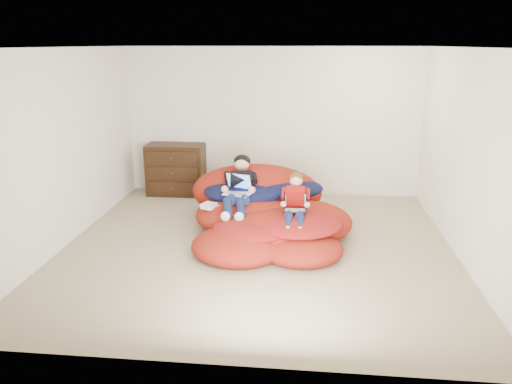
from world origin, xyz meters
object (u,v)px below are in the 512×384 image
object	(u,v)px
laptop_black	(295,205)
beanbag_pile	(267,215)
laptop_white	(238,188)
older_boy	(239,184)
younger_boy	(295,200)
dresser	(176,169)

from	to	relation	value
laptop_black	beanbag_pile	bearing A→B (deg)	138.81
beanbag_pile	laptop_white	size ratio (longest dim) A/B	5.69
older_boy	laptop_black	world-z (taller)	older_boy
laptop_black	younger_boy	bearing A→B (deg)	90.00
laptop_white	younger_boy	bearing A→B (deg)	-24.26
dresser	older_boy	distance (m)	2.09
laptop_white	dresser	bearing A→B (deg)	128.02
younger_boy	beanbag_pile	bearing A→B (deg)	141.41
younger_boy	older_boy	bearing A→B (deg)	149.87
older_boy	laptop_white	bearing A→B (deg)	-90.00
younger_boy	laptop_white	distance (m)	0.87
older_boy	laptop_black	distance (m)	0.94
dresser	beanbag_pile	world-z (taller)	dresser
beanbag_pile	younger_boy	distance (m)	0.60
laptop_black	older_boy	bearing A→B (deg)	148.26
dresser	laptop_black	world-z (taller)	dresser
beanbag_pile	younger_boy	world-z (taller)	younger_boy
older_boy	laptop_black	xyz separation A→B (m)	(0.80, -0.49, -0.12)
dresser	laptop_black	bearing A→B (deg)	-44.50
beanbag_pile	older_boy	world-z (taller)	older_boy
laptop_white	laptop_black	bearing A→B (deg)	-26.05
older_boy	younger_boy	xyz separation A→B (m)	(0.80, -0.46, -0.06)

